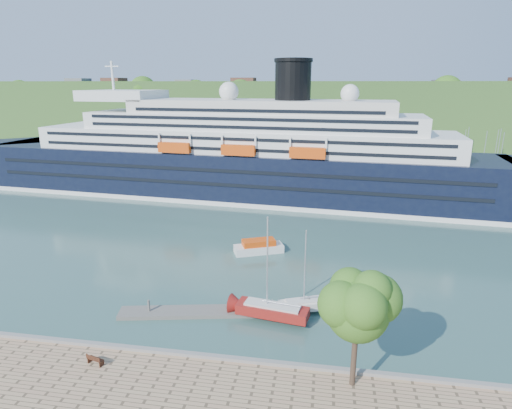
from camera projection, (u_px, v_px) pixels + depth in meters
name	position (u px, v px, depth m)	size (l,w,h in m)	color
ground	(174.00, 362.00, 37.44)	(400.00, 400.00, 0.00)	#2A4C49
far_hillside	(297.00, 112.00, 171.62)	(400.00, 50.00, 24.00)	#305622
quay_coping	(172.00, 352.00, 36.93)	(220.00, 0.50, 0.30)	slate
cruise_ship	(229.00, 130.00, 89.14)	(125.32, 18.25, 28.14)	black
park_bench	(95.00, 359.00, 35.52)	(1.56, 0.64, 1.00)	#4C2615
promenade_tree	(356.00, 325.00, 31.86)	(6.31, 6.31, 10.45)	#32661A
floating_pontoon	(209.00, 312.00, 45.32)	(18.97, 2.32, 0.42)	#66625A
sailboat_red	(273.00, 273.00, 42.65)	(8.22, 2.28, 10.62)	maroon
sailboat_white_far	(309.00, 274.00, 44.43)	(6.86, 1.91, 8.87)	silver
tender_launch	(259.00, 246.00, 61.36)	(7.05, 2.41, 1.95)	#D7450C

